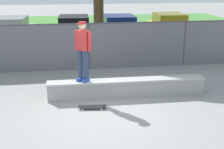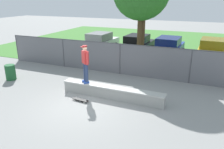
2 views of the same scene
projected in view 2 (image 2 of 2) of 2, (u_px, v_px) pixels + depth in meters
ground_plane at (82, 106)px, 9.69m from camera, size 80.00×80.00×0.00m
grass_strip at (155, 44)px, 22.75m from camera, size 28.39×20.00×0.02m
concrete_ledge at (112, 92)px, 10.36m from camera, size 5.02×0.53×0.57m
skateboarder at (85, 62)px, 10.45m from camera, size 0.49×0.44×1.84m
skateboard at (80, 100)px, 10.11m from camera, size 0.82×0.29×0.09m
chainlink_fence at (120, 58)px, 13.44m from camera, size 16.46×0.07×1.92m
car_white at (100, 42)px, 19.18m from camera, size 2.19×4.29×1.66m
car_black at (137, 45)px, 18.05m from camera, size 2.19×4.29×1.66m
car_blue at (168, 48)px, 17.04m from camera, size 2.19×4.29×1.66m
car_yellow at (212, 50)px, 16.42m from camera, size 2.19×4.29×1.66m
trash_bin at (10, 72)px, 12.69m from camera, size 0.56×0.56×0.88m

